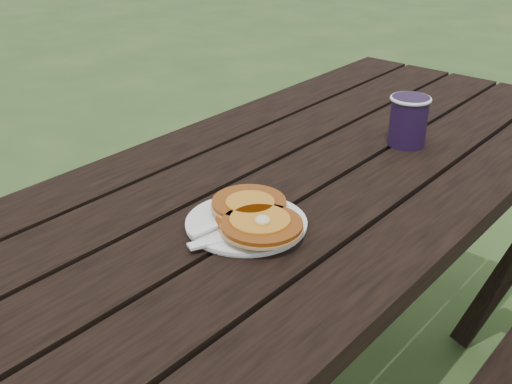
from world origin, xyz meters
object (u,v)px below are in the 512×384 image
Objects in this scene: pancake_stack at (255,216)px; coffee_cup at (409,118)px; plate at (246,224)px; picnic_table at (294,320)px.

coffee_cup is at bearing 88.10° from pancake_stack.
plate is 1.84× the size of coffee_cup.
plate reaches higher than picnic_table.
pancake_stack is (0.08, -0.24, 0.41)m from picnic_table.
coffee_cup is at bearing 86.22° from plate.
picnic_table is 15.80× the size of coffee_cup.
coffee_cup reaches higher than pancake_stack.
picnic_table is at bearing 108.80° from pancake_stack.
plate is at bearing -93.78° from coffee_cup.
coffee_cup is (0.03, 0.52, 0.06)m from plate.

